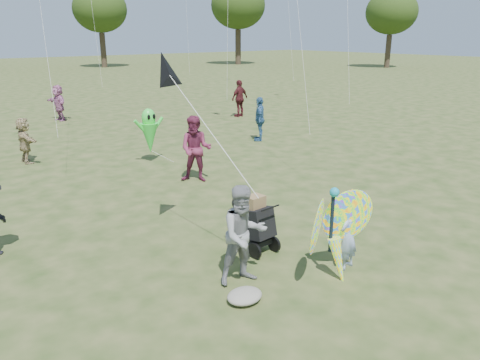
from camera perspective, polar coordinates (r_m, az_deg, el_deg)
name	(u,v)px	position (r m, az deg, el deg)	size (l,w,h in m)	color
ground	(298,251)	(9.07, 7.06, -8.64)	(160.00, 160.00, 0.00)	#51592B
child_girl	(348,236)	(8.38, 13.03, -6.67)	(0.44, 0.29, 1.22)	#99ACD8
adult_man	(244,235)	(7.64, 0.46, -6.71)	(0.82, 0.64, 1.68)	gray
grey_bag	(245,296)	(7.44, 0.57, -13.95)	(0.58, 0.48, 0.19)	gray
crowd_c	(260,119)	(18.00, 2.41, 7.45)	(0.98, 0.41, 1.67)	#315D89
crowd_d	(25,140)	(16.32, -24.78, 4.41)	(1.35, 0.43, 1.46)	#9F8A62
crowd_e	(196,149)	(12.94, -5.40, 3.77)	(0.89, 0.70, 1.84)	maroon
crowd_h	(240,98)	(23.34, -0.04, 9.92)	(1.05, 0.44, 1.80)	#4C191E
crowd_j	(59,103)	(23.84, -21.25, 8.77)	(1.55, 0.49, 1.67)	#AA618F
jogging_stroller	(251,218)	(8.90, 1.37, -4.69)	(0.55, 1.07, 1.09)	black
butterfly_kite	(335,233)	(7.90, 11.46, -6.39)	(1.74, 0.75, 1.81)	#FF6128
delta_kite_rig	(170,75)	(8.74, -8.57, 12.50)	(0.89, 2.36, 2.31)	black
alien_kite	(150,133)	(15.05, -10.97, 5.67)	(1.12, 0.69, 1.74)	#35E43F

